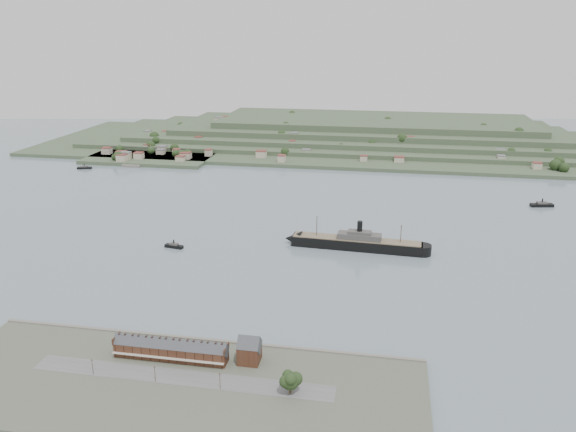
% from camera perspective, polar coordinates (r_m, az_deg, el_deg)
% --- Properties ---
extents(ground, '(1400.00, 1400.00, 0.00)m').
position_cam_1_polar(ground, '(424.46, -2.16, -2.46)').
color(ground, slate).
rests_on(ground, ground).
extents(near_shore, '(220.00, 80.00, 2.60)m').
position_cam_1_polar(near_shore, '(264.88, -11.19, -16.54)').
color(near_shore, '#4C5142').
rests_on(near_shore, ground).
extents(terrace_row, '(55.60, 9.80, 11.07)m').
position_cam_1_polar(terrace_row, '(279.51, -11.82, -13.13)').
color(terrace_row, '#452618').
rests_on(terrace_row, ground).
extents(gabled_building, '(10.40, 10.18, 14.09)m').
position_cam_1_polar(gabled_building, '(271.48, -3.94, -13.43)').
color(gabled_building, '#452618').
rests_on(gabled_building, ground).
extents(far_peninsula, '(760.00, 309.00, 30.00)m').
position_cam_1_polar(far_peninsula, '(794.67, 5.95, 8.23)').
color(far_peninsula, '#374931').
rests_on(far_peninsula, ground).
extents(steamship, '(106.39, 18.06, 25.51)m').
position_cam_1_polar(steamship, '(409.19, 6.60, -2.69)').
color(steamship, black).
rests_on(steamship, ground).
extents(tugboat, '(14.45, 6.11, 6.31)m').
position_cam_1_polar(tugboat, '(417.33, -11.51, -2.99)').
color(tugboat, black).
rests_on(tugboat, ground).
extents(ferry_west, '(16.79, 8.85, 6.07)m').
position_cam_1_polar(ferry_west, '(683.10, -19.97, 4.65)').
color(ferry_west, black).
rests_on(ferry_west, ground).
extents(ferry_east, '(20.84, 9.19, 7.56)m').
position_cam_1_polar(ferry_east, '(552.85, 24.38, 1.06)').
color(ferry_east, black).
rests_on(ferry_east, ground).
extents(fig_tree, '(9.75, 8.44, 10.88)m').
position_cam_1_polar(fig_tree, '(249.96, 0.27, -16.37)').
color(fig_tree, '#3F2C1D').
rests_on(fig_tree, ground).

